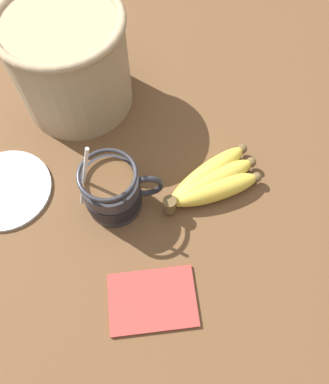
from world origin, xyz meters
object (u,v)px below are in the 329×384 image
coffee_mug (113,191)px  small_plate (6,190)px  banana_bunch (212,182)px  woven_basket (70,61)px

coffee_mug → small_plate: size_ratio=1.12×
coffee_mug → banana_bunch: bearing=4.1°
woven_basket → small_plate: size_ratio=1.39×
woven_basket → small_plate: woven_basket is taller
coffee_mug → banana_bunch: 15.61cm
small_plate → banana_bunch: bearing=-5.5°
small_plate → coffee_mug: bearing=-13.9°
banana_bunch → small_plate: size_ratio=1.15×
banana_bunch → woven_basket: bearing=134.5°
coffee_mug → banana_bunch: coffee_mug is taller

